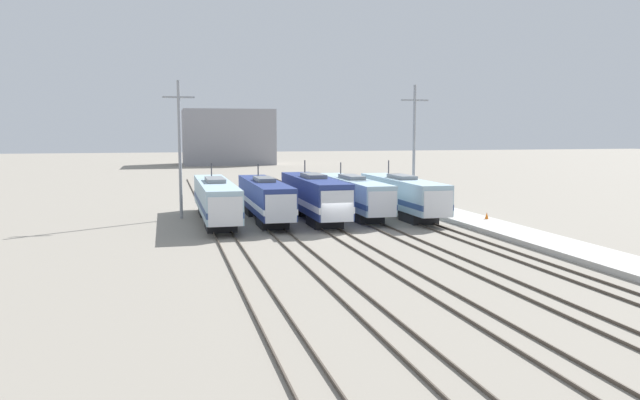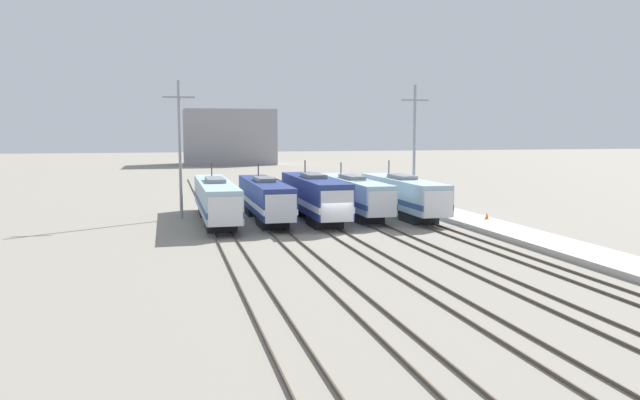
{
  "view_description": "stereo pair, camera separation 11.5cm",
  "coord_description": "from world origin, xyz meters",
  "px_view_note": "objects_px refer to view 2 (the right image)",
  "views": [
    {
      "loc": [
        -13.28,
        -47.69,
        8.17
      ],
      "look_at": [
        -0.67,
        2.69,
        2.42
      ],
      "focal_mm": 35.0,
      "sensor_mm": 36.0,
      "label": 1
    },
    {
      "loc": [
        -13.16,
        -47.72,
        8.17
      ],
      "look_at": [
        -0.67,
        2.69,
        2.42
      ],
      "focal_mm": 35.0,
      "sensor_mm": 36.0,
      "label": 2
    }
  ],
  "objects_px": {
    "locomotive_far_left": "(216,200)",
    "traffic_cone": "(487,216)",
    "locomotive_far_right": "(404,195)",
    "catenary_tower_right": "(414,145)",
    "locomotive_center": "(315,197)",
    "locomotive_center_left": "(265,199)",
    "locomotive_center_right": "(353,195)",
    "catenary_tower_left": "(180,147)"
  },
  "relations": [
    {
      "from": "locomotive_center_left",
      "to": "locomotive_center",
      "type": "height_order",
      "value": "locomotive_center"
    },
    {
      "from": "traffic_cone",
      "to": "locomotive_far_left",
      "type": "bearing_deg",
      "value": 164.41
    },
    {
      "from": "locomotive_center_left",
      "to": "locomotive_far_right",
      "type": "relative_size",
      "value": 1.01
    },
    {
      "from": "locomotive_far_left",
      "to": "locomotive_center",
      "type": "relative_size",
      "value": 1.17
    },
    {
      "from": "locomotive_far_left",
      "to": "locomotive_center",
      "type": "xyz_separation_m",
      "value": [
        8.86,
        -1.11,
        0.14
      ]
    },
    {
      "from": "locomotive_center",
      "to": "catenary_tower_right",
      "type": "bearing_deg",
      "value": 20.89
    },
    {
      "from": "locomotive_center_left",
      "to": "catenary_tower_right",
      "type": "relative_size",
      "value": 1.32
    },
    {
      "from": "locomotive_far_left",
      "to": "traffic_cone",
      "type": "distance_m",
      "value": 24.24
    },
    {
      "from": "locomotive_far_left",
      "to": "catenary_tower_right",
      "type": "relative_size",
      "value": 1.49
    },
    {
      "from": "catenary_tower_right",
      "to": "locomotive_far_left",
      "type": "bearing_deg",
      "value": -170.85
    },
    {
      "from": "locomotive_far_left",
      "to": "locomotive_far_right",
      "type": "relative_size",
      "value": 1.14
    },
    {
      "from": "locomotive_far_right",
      "to": "catenary_tower_left",
      "type": "bearing_deg",
      "value": 169.27
    },
    {
      "from": "locomotive_center",
      "to": "locomotive_far_right",
      "type": "bearing_deg",
      "value": 3.01
    },
    {
      "from": "locomotive_center_right",
      "to": "catenary_tower_left",
      "type": "height_order",
      "value": "catenary_tower_left"
    },
    {
      "from": "traffic_cone",
      "to": "locomotive_center_right",
      "type": "bearing_deg",
      "value": 141.99
    },
    {
      "from": "traffic_cone",
      "to": "locomotive_center_left",
      "type": "bearing_deg",
      "value": 161.8
    },
    {
      "from": "locomotive_center",
      "to": "traffic_cone",
      "type": "distance_m",
      "value": 15.5
    },
    {
      "from": "locomotive_far_right",
      "to": "catenary_tower_right",
      "type": "xyz_separation_m",
      "value": [
        2.63,
        3.92,
        4.67
      ]
    },
    {
      "from": "catenary_tower_left",
      "to": "catenary_tower_right",
      "type": "height_order",
      "value": "same"
    },
    {
      "from": "locomotive_center",
      "to": "locomotive_far_left",
      "type": "bearing_deg",
      "value": 172.88
    },
    {
      "from": "locomotive_far_left",
      "to": "catenary_tower_right",
      "type": "bearing_deg",
      "value": 9.15
    },
    {
      "from": "locomotive_center_right",
      "to": "traffic_cone",
      "type": "bearing_deg",
      "value": -38.01
    },
    {
      "from": "locomotive_center_right",
      "to": "catenary_tower_left",
      "type": "distance_m",
      "value": 17.04
    },
    {
      "from": "locomotive_center",
      "to": "traffic_cone",
      "type": "relative_size",
      "value": 27.98
    },
    {
      "from": "locomotive_center",
      "to": "catenary_tower_left",
      "type": "distance_m",
      "value": 13.41
    },
    {
      "from": "locomotive_center_left",
      "to": "catenary_tower_right",
      "type": "xyz_separation_m",
      "value": [
        15.92,
        3.57,
        4.67
      ]
    },
    {
      "from": "locomotive_far_right",
      "to": "catenary_tower_left",
      "type": "xyz_separation_m",
      "value": [
        -20.69,
        3.92,
        4.67
      ]
    },
    {
      "from": "locomotive_center_left",
      "to": "locomotive_far_right",
      "type": "xyz_separation_m",
      "value": [
        13.29,
        -0.35,
        0.01
      ]
    },
    {
      "from": "catenary_tower_left",
      "to": "locomotive_center",
      "type": "bearing_deg",
      "value": -20.33
    },
    {
      "from": "locomotive_center_right",
      "to": "locomotive_far_right",
      "type": "xyz_separation_m",
      "value": [
        4.43,
        -1.97,
        0.04
      ]
    },
    {
      "from": "locomotive_center",
      "to": "locomotive_center_right",
      "type": "distance_m",
      "value": 5.06
    },
    {
      "from": "locomotive_center_right",
      "to": "catenary_tower_left",
      "type": "bearing_deg",
      "value": 173.17
    },
    {
      "from": "locomotive_center_left",
      "to": "locomotive_center_right",
      "type": "xyz_separation_m",
      "value": [
        8.86,
        1.63,
        -0.03
      ]
    },
    {
      "from": "locomotive_far_left",
      "to": "traffic_cone",
      "type": "relative_size",
      "value": 32.62
    },
    {
      "from": "catenary_tower_left",
      "to": "catenary_tower_right",
      "type": "distance_m",
      "value": 23.32
    },
    {
      "from": "locomotive_center_left",
      "to": "locomotive_center_right",
      "type": "distance_m",
      "value": 9.01
    },
    {
      "from": "catenary_tower_right",
      "to": "traffic_cone",
      "type": "relative_size",
      "value": 21.9
    },
    {
      "from": "traffic_cone",
      "to": "catenary_tower_left",
      "type": "bearing_deg",
      "value": 159.59
    },
    {
      "from": "locomotive_center",
      "to": "locomotive_center_left",
      "type": "bearing_deg",
      "value": 169.63
    },
    {
      "from": "locomotive_center_left",
      "to": "catenary_tower_left",
      "type": "distance_m",
      "value": 9.45
    },
    {
      "from": "locomotive_center",
      "to": "catenary_tower_left",
      "type": "xyz_separation_m",
      "value": [
        -11.83,
        4.38,
        4.53
      ]
    },
    {
      "from": "locomotive_center_left",
      "to": "locomotive_center_right",
      "type": "relative_size",
      "value": 0.95
    }
  ]
}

